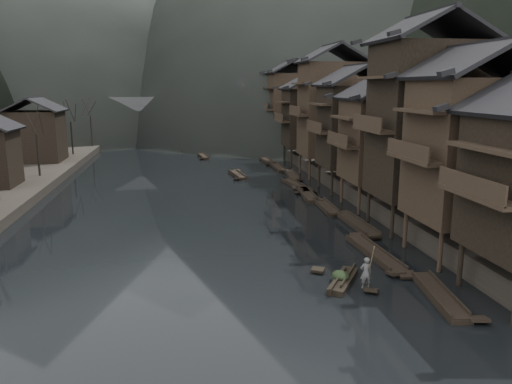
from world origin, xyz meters
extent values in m
plane|color=black|center=(0.00, 0.00, 0.00)|extent=(300.00, 300.00, 0.00)
cube|color=#2D2823|center=(35.00, 40.00, 0.90)|extent=(40.00, 200.00, 1.80)
cylinder|color=black|center=(14.20, -5.60, 1.30)|extent=(0.30, 0.30, 2.90)
cylinder|color=black|center=(16.95, -5.60, 1.30)|extent=(0.30, 0.30, 2.90)
cube|color=#32261C|center=(13.30, -8.00, 5.78)|extent=(1.20, 5.70, 0.25)
cylinder|color=#32261C|center=(14.20, -3.40, 1.30)|extent=(0.30, 0.30, 2.90)
cylinder|color=#32261C|center=(14.20, 1.40, 1.30)|extent=(0.30, 0.30, 2.90)
cylinder|color=#32261C|center=(16.95, -3.40, 1.30)|extent=(0.30, 0.30, 2.90)
cylinder|color=#32261C|center=(16.95, 1.40, 1.30)|extent=(0.30, 0.30, 2.90)
cube|color=#32261C|center=(17.30, -1.00, 7.07)|extent=(7.00, 6.00, 8.93)
cube|color=#32261C|center=(13.30, -1.00, 6.62)|extent=(1.20, 5.70, 0.25)
cylinder|color=black|center=(14.20, 3.60, 1.30)|extent=(0.30, 0.30, 2.90)
cylinder|color=black|center=(14.20, 8.40, 1.30)|extent=(0.30, 0.30, 2.90)
cylinder|color=black|center=(16.95, 3.60, 1.30)|extent=(0.30, 0.30, 2.90)
cylinder|color=black|center=(16.95, 8.40, 1.30)|extent=(0.30, 0.30, 2.90)
cube|color=black|center=(17.30, 6.00, 8.43)|extent=(7.00, 6.00, 11.66)
cube|color=#32261C|center=(13.30, 6.00, 7.85)|extent=(1.20, 5.70, 0.25)
cylinder|color=#32261C|center=(14.20, 10.60, 1.30)|extent=(0.30, 0.30, 2.90)
cylinder|color=#32261C|center=(14.20, 15.40, 1.30)|extent=(0.30, 0.30, 2.90)
cylinder|color=#32261C|center=(16.95, 10.60, 1.30)|extent=(0.30, 0.30, 2.90)
cylinder|color=#32261C|center=(16.95, 15.40, 1.30)|extent=(0.30, 0.30, 2.90)
cube|color=#32261C|center=(17.30, 13.00, 6.27)|extent=(7.00, 6.00, 7.34)
cube|color=#32261C|center=(13.30, 13.00, 5.90)|extent=(1.20, 5.70, 0.25)
cylinder|color=black|center=(14.20, 18.60, 1.30)|extent=(0.30, 0.30, 2.90)
cylinder|color=black|center=(14.20, 23.40, 1.30)|extent=(0.30, 0.30, 2.90)
cylinder|color=black|center=(16.95, 18.60, 1.30)|extent=(0.30, 0.30, 2.90)
cylinder|color=black|center=(16.95, 23.40, 1.30)|extent=(0.30, 0.30, 2.90)
cube|color=black|center=(17.30, 21.00, 6.85)|extent=(7.00, 6.00, 8.50)
cube|color=#32261C|center=(13.30, 21.00, 6.43)|extent=(1.20, 5.70, 0.25)
cylinder|color=#32261C|center=(14.20, 27.60, 1.30)|extent=(0.30, 0.30, 2.90)
cylinder|color=#32261C|center=(14.20, 32.40, 1.30)|extent=(0.30, 0.30, 2.90)
cylinder|color=#32261C|center=(16.95, 27.60, 1.30)|extent=(0.30, 0.30, 2.90)
cylinder|color=#32261C|center=(16.95, 32.40, 1.30)|extent=(0.30, 0.30, 2.90)
cube|color=#32261C|center=(17.30, 30.00, 8.23)|extent=(7.00, 6.00, 11.26)
cube|color=#32261C|center=(13.30, 30.00, 7.67)|extent=(1.20, 5.70, 0.25)
cylinder|color=black|center=(14.20, 37.60, 1.30)|extent=(0.30, 0.30, 2.90)
cylinder|color=black|center=(14.20, 42.40, 1.30)|extent=(0.30, 0.30, 2.90)
cylinder|color=black|center=(16.95, 37.60, 1.30)|extent=(0.30, 0.30, 2.90)
cylinder|color=black|center=(16.95, 42.40, 1.30)|extent=(0.30, 0.30, 2.90)
cube|color=black|center=(17.30, 40.00, 6.63)|extent=(7.00, 6.00, 8.05)
cube|color=#32261C|center=(13.30, 40.00, 6.22)|extent=(1.20, 5.70, 0.25)
cylinder|color=#32261C|center=(14.20, 49.60, 1.30)|extent=(0.30, 0.30, 2.90)
cylinder|color=#32261C|center=(14.20, 54.40, 1.30)|extent=(0.30, 0.30, 2.90)
cylinder|color=#32261C|center=(16.95, 49.60, 1.30)|extent=(0.30, 0.30, 2.90)
cylinder|color=#32261C|center=(16.95, 54.40, 1.30)|extent=(0.30, 0.30, 2.90)
cube|color=#32261C|center=(17.30, 52.00, 7.86)|extent=(7.00, 6.00, 10.51)
cube|color=#32261C|center=(13.30, 52.00, 7.33)|extent=(1.20, 5.70, 0.25)
cube|color=black|center=(-20.50, 42.00, 4.60)|extent=(6.50, 6.50, 6.80)
cylinder|color=black|center=(-17.00, 16.87, 3.73)|extent=(0.24, 0.24, 5.06)
cylinder|color=black|center=(-17.00, 29.76, 3.57)|extent=(0.24, 0.24, 4.73)
cylinder|color=black|center=(-17.00, 48.54, 3.63)|extent=(0.24, 0.24, 4.86)
cylinder|color=black|center=(-17.00, 58.90, 3.77)|extent=(0.24, 0.24, 5.14)
cube|color=black|center=(12.18, -7.06, 0.15)|extent=(1.95, 6.28, 0.30)
cube|color=black|center=(12.18, -7.06, 0.33)|extent=(1.98, 6.16, 0.10)
cube|color=black|center=(11.77, -4.12, 0.29)|extent=(1.03, 0.89, 0.33)
cube|color=black|center=(12.60, -10.00, 0.29)|extent=(1.03, 0.89, 0.33)
cube|color=black|center=(11.41, -0.06, 0.15)|extent=(1.45, 7.73, 0.30)
cube|color=black|center=(11.41, -0.06, 0.33)|extent=(1.50, 7.58, 0.10)
cube|color=black|center=(11.57, 3.63, 0.29)|extent=(0.98, 0.98, 0.37)
cube|color=black|center=(11.24, -3.75, 0.29)|extent=(0.98, 0.98, 0.37)
cube|color=black|center=(12.72, 6.86, 0.15)|extent=(1.34, 7.11, 0.30)
cube|color=black|center=(12.72, 6.86, 0.33)|extent=(1.39, 6.97, 0.10)
cube|color=black|center=(12.83, 10.26, 0.29)|extent=(0.96, 0.90, 0.35)
cube|color=black|center=(12.60, 3.47, 0.29)|extent=(0.96, 0.90, 0.35)
cube|color=black|center=(11.95, 13.19, 0.15)|extent=(1.31, 6.14, 0.30)
cube|color=black|center=(11.95, 13.19, 0.33)|extent=(1.36, 6.02, 0.10)
cube|color=black|center=(11.85, 16.13, 0.29)|extent=(0.96, 0.79, 0.33)
cube|color=black|center=(12.05, 10.26, 0.29)|extent=(0.96, 0.79, 0.33)
cube|color=black|center=(11.57, 18.66, 0.15)|extent=(1.69, 6.94, 0.30)
cube|color=black|center=(11.57, 18.66, 0.33)|extent=(1.74, 6.81, 0.10)
cube|color=black|center=(11.28, 21.95, 0.29)|extent=(1.00, 0.92, 0.35)
cube|color=black|center=(11.86, 15.38, 0.29)|extent=(1.00, 0.92, 0.35)
cube|color=black|center=(11.58, 23.22, 0.15)|extent=(2.11, 7.55, 0.30)
cube|color=black|center=(11.58, 23.22, 0.33)|extent=(2.14, 7.41, 0.10)
cube|color=black|center=(12.07, 26.77, 0.29)|extent=(1.05, 1.03, 0.36)
cube|color=black|center=(11.09, 19.67, 0.29)|extent=(1.05, 1.03, 0.36)
cube|color=black|center=(12.51, 29.96, 0.15)|extent=(1.62, 6.77, 0.30)
cube|color=black|center=(12.51, 29.96, 0.33)|extent=(1.67, 6.64, 0.10)
cube|color=black|center=(12.26, 33.17, 0.29)|extent=(1.00, 0.90, 0.34)
cube|color=black|center=(12.77, 26.75, 0.29)|extent=(1.00, 0.90, 0.34)
cube|color=black|center=(11.98, 36.50, 0.15)|extent=(1.17, 6.92, 0.30)
cube|color=black|center=(11.98, 36.50, 0.33)|extent=(1.23, 6.79, 0.10)
cube|color=black|center=(11.95, 39.82, 0.29)|extent=(0.94, 0.86, 0.35)
cube|color=black|center=(12.02, 33.18, 0.29)|extent=(0.94, 0.86, 0.35)
cube|color=black|center=(11.55, 42.10, 0.15)|extent=(1.49, 6.04, 0.30)
cube|color=black|center=(11.55, 42.10, 0.33)|extent=(1.53, 5.92, 0.10)
cube|color=black|center=(11.74, 44.97, 0.29)|extent=(0.98, 0.80, 0.33)
cube|color=black|center=(11.36, 39.24, 0.29)|extent=(0.98, 0.80, 0.33)
cube|color=black|center=(12.20, 48.78, 0.15)|extent=(1.55, 6.98, 0.30)
cube|color=black|center=(12.20, 48.78, 0.33)|extent=(1.59, 6.84, 0.10)
cube|color=black|center=(12.42, 52.10, 0.29)|extent=(0.99, 0.91, 0.35)
cube|color=black|center=(11.99, 45.47, 0.29)|extent=(0.99, 0.91, 0.35)
cube|color=black|center=(12.25, 54.56, 0.15)|extent=(1.22, 7.39, 0.30)
cube|color=black|center=(12.25, 54.56, 0.33)|extent=(1.27, 7.24, 0.10)
cube|color=black|center=(12.19, 58.10, 0.29)|extent=(0.95, 0.92, 0.36)
cube|color=black|center=(12.31, 51.02, 0.29)|extent=(0.95, 0.92, 0.36)
cube|color=black|center=(11.79, 61.15, 0.15)|extent=(1.68, 6.15, 0.30)
cube|color=black|center=(11.79, 61.15, 0.33)|extent=(1.73, 6.04, 0.10)
cube|color=black|center=(12.07, 64.05, 0.29)|extent=(1.00, 0.84, 0.33)
cube|color=black|center=(11.51, 58.25, 0.29)|extent=(1.00, 0.84, 0.33)
cube|color=black|center=(5.82, 31.25, 0.15)|extent=(1.69, 5.87, 0.30)
cube|color=black|center=(5.82, 31.25, 0.33)|extent=(1.73, 5.76, 0.10)
cube|color=black|center=(6.15, 34.01, 0.29)|extent=(0.93, 0.82, 0.32)
cube|color=black|center=(5.48, 28.49, 0.29)|extent=(0.93, 0.82, 0.32)
cube|color=black|center=(2.40, 48.85, 0.15)|extent=(1.57, 5.54, 0.30)
cube|color=black|center=(2.40, 48.85, 0.33)|extent=(1.61, 5.44, 0.10)
cube|color=black|center=(2.68, 51.46, 0.29)|extent=(0.92, 0.77, 0.31)
cube|color=black|center=(2.13, 46.24, 0.29)|extent=(0.92, 0.77, 0.31)
cube|color=black|center=(1.18, 56.29, 0.15)|extent=(4.48, 5.11, 0.30)
cube|color=black|center=(1.18, 56.29, 0.33)|extent=(4.44, 5.05, 0.10)
cube|color=black|center=(-0.60, 58.44, 0.29)|extent=(1.11, 1.10, 0.32)
cube|color=black|center=(2.96, 54.15, 0.29)|extent=(1.11, 1.10, 0.32)
cube|color=#4C4C4F|center=(0.00, 72.00, 7.20)|extent=(40.00, 6.00, 1.60)
cube|color=#4C4C4F|center=(0.00, 69.30, 8.50)|extent=(40.00, 0.50, 1.00)
cube|color=#4C4C4F|center=(0.00, 74.70, 8.50)|extent=(40.00, 0.50, 1.00)
cube|color=#4C4C4F|center=(-14.00, 72.00, 3.20)|extent=(3.20, 6.00, 6.40)
cube|color=#4C4C4F|center=(-4.50, 72.00, 3.20)|extent=(3.20, 6.00, 6.40)
cube|color=#4C4C4F|center=(4.50, 72.00, 3.20)|extent=(3.20, 6.00, 6.40)
cube|color=#4C4C4F|center=(14.00, 72.00, 3.20)|extent=(3.20, 6.00, 6.40)
cube|color=black|center=(7.85, -4.26, 0.15)|extent=(2.89, 3.96, 0.30)
cube|color=black|center=(7.85, -4.26, 0.33)|extent=(2.89, 3.91, 0.10)
cube|color=black|center=(6.82, -2.58, 0.29)|extent=(0.92, 0.84, 0.28)
cube|color=black|center=(8.87, -5.93, 0.29)|extent=(0.92, 0.84, 0.28)
ellipsoid|color=black|center=(7.74, -4.08, 0.72)|extent=(0.98, 1.28, 0.59)
imported|color=#5F5F61|center=(8.66, -5.59, 1.32)|extent=(0.67, 0.47, 1.77)
cylinder|color=#8C7A51|center=(8.86, -5.59, 3.99)|extent=(0.89, 3.03, 3.58)
camera|label=1|loc=(-1.17, -30.09, 11.07)|focal=35.00mm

